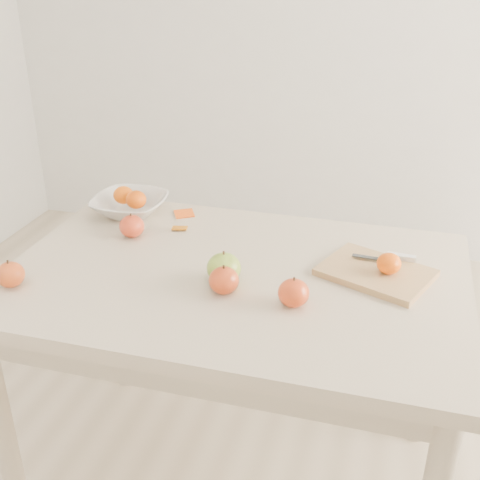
# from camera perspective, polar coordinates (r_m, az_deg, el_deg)

# --- Properties ---
(ground) EXTENTS (3.50, 3.50, 0.00)m
(ground) POSITION_cam_1_polar(r_m,az_deg,el_deg) (2.05, -0.40, -21.63)
(ground) COLOR #C6B293
(ground) RESTS_ON ground
(table) EXTENTS (1.20, 0.80, 0.75)m
(table) POSITION_cam_1_polar(r_m,az_deg,el_deg) (1.63, -0.48, -6.08)
(table) COLOR beige
(table) RESTS_ON ground
(cutting_board) EXTENTS (0.32, 0.28, 0.02)m
(cutting_board) POSITION_cam_1_polar(r_m,az_deg,el_deg) (1.60, 12.75, -3.03)
(cutting_board) COLOR tan
(cutting_board) RESTS_ON table
(board_tangerine) EXTENTS (0.06, 0.06, 0.05)m
(board_tangerine) POSITION_cam_1_polar(r_m,az_deg,el_deg) (1.57, 13.94, -2.18)
(board_tangerine) COLOR #E24A08
(board_tangerine) RESTS_ON cutting_board
(fruit_bowl) EXTENTS (0.23, 0.23, 0.06)m
(fruit_bowl) POSITION_cam_1_polar(r_m,az_deg,el_deg) (1.95, -10.38, 3.26)
(fruit_bowl) COLOR silver
(fruit_bowl) RESTS_ON table
(bowl_tangerine_near) EXTENTS (0.06, 0.06, 0.06)m
(bowl_tangerine_near) POSITION_cam_1_polar(r_m,az_deg,el_deg) (1.95, -10.99, 4.21)
(bowl_tangerine_near) COLOR #E96308
(bowl_tangerine_near) RESTS_ON fruit_bowl
(bowl_tangerine_far) EXTENTS (0.06, 0.06, 0.06)m
(bowl_tangerine_far) POSITION_cam_1_polar(r_m,az_deg,el_deg) (1.91, -9.82, 3.80)
(bowl_tangerine_far) COLOR #E74B08
(bowl_tangerine_far) RESTS_ON fruit_bowl
(orange_peel_a) EXTENTS (0.07, 0.07, 0.01)m
(orange_peel_a) POSITION_cam_1_polar(r_m,az_deg,el_deg) (1.92, -5.31, 2.39)
(orange_peel_a) COLOR #DA4E0F
(orange_peel_a) RESTS_ON table
(orange_peel_b) EXTENTS (0.05, 0.04, 0.01)m
(orange_peel_b) POSITION_cam_1_polar(r_m,az_deg,el_deg) (1.82, -5.74, 1.07)
(orange_peel_b) COLOR #C96E0E
(orange_peel_b) RESTS_ON table
(paring_knife) EXTENTS (0.17, 0.05, 0.01)m
(paring_knife) POSITION_cam_1_polar(r_m,az_deg,el_deg) (1.65, 14.59, -1.58)
(paring_knife) COLOR white
(paring_knife) RESTS_ON cutting_board
(apple_green) EXTENTS (0.09, 0.09, 0.08)m
(apple_green) POSITION_cam_1_polar(r_m,az_deg,el_deg) (1.52, -1.54, -2.67)
(apple_green) COLOR #5D921E
(apple_green) RESTS_ON table
(apple_red_d) EXTENTS (0.07, 0.07, 0.06)m
(apple_red_d) POSITION_cam_1_polar(r_m,az_deg,el_deg) (1.61, -20.96, -3.07)
(apple_red_d) COLOR #A62F1D
(apple_red_d) RESTS_ON table
(apple_red_a) EXTENTS (0.07, 0.07, 0.07)m
(apple_red_a) POSITION_cam_1_polar(r_m,az_deg,el_deg) (1.78, -10.22, 1.29)
(apple_red_a) COLOR #A50614
(apple_red_a) RESTS_ON table
(apple_red_c) EXTENTS (0.08, 0.08, 0.07)m
(apple_red_c) POSITION_cam_1_polar(r_m,az_deg,el_deg) (1.48, -1.55, -3.84)
(apple_red_c) COLOR maroon
(apple_red_c) RESTS_ON table
(apple_red_e) EXTENTS (0.08, 0.08, 0.07)m
(apple_red_e) POSITION_cam_1_polar(r_m,az_deg,el_deg) (1.43, 5.10, -5.01)
(apple_red_e) COLOR #950506
(apple_red_e) RESTS_ON table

